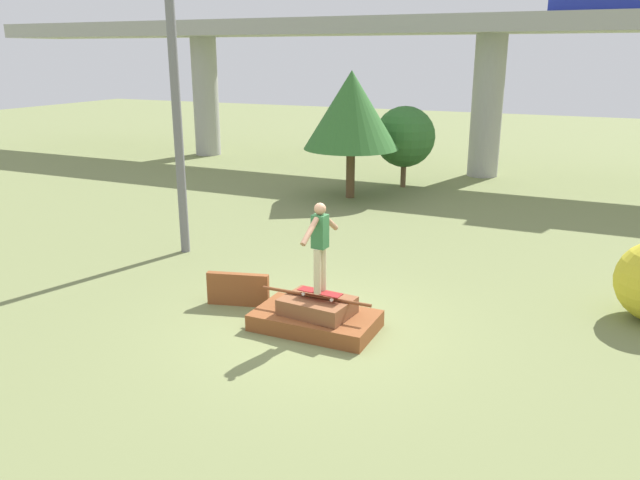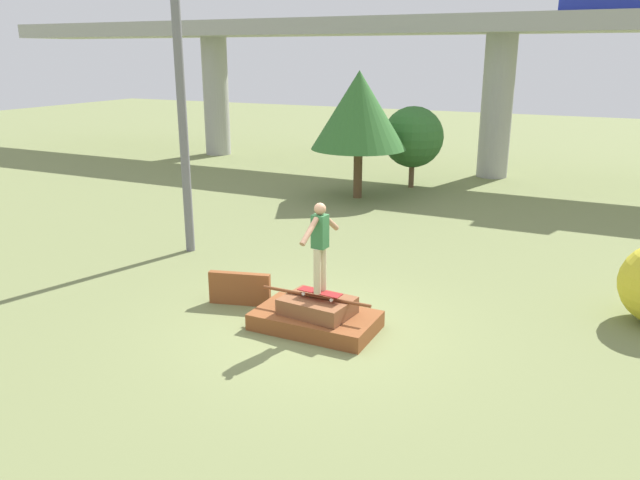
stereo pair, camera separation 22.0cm
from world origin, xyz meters
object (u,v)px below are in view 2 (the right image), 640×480
tree_behind_left (413,137)px  skater (320,242)px  tree_behind_right (359,110)px  skateboard (320,292)px  utility_pole (180,78)px

tree_behind_left → skater: bearing=-79.4°
skater → tree_behind_right: 9.94m
tree_behind_left → skateboard: bearing=-79.4°
tree_behind_right → utility_pole: bearing=-101.5°
skateboard → tree_behind_left: tree_behind_left is taller
skateboard → tree_behind_right: tree_behind_right is taller
tree_behind_right → skater: bearing=-71.0°
tree_behind_left → tree_behind_right: size_ratio=0.70×
skater → utility_pole: (-4.59, 2.60, 2.35)m
utility_pole → tree_behind_left: (2.42, 8.95, -2.18)m
tree_behind_left → tree_behind_right: bearing=-115.2°
tree_behind_right → tree_behind_left: bearing=64.8°
skateboard → tree_behind_right: bearing=109.0°
skateboard → utility_pole: (-4.59, 2.60, 3.20)m
utility_pole → skateboard: bearing=-29.5°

